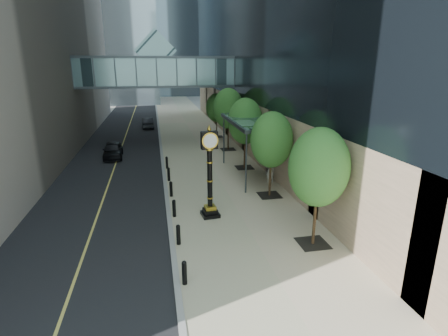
{
  "coord_description": "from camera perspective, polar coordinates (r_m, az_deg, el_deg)",
  "views": [
    {
      "loc": [
        -3.51,
        -10.84,
        8.31
      ],
      "look_at": [
        -0.15,
        5.94,
        3.19
      ],
      "focal_mm": 28.0,
      "sensor_mm": 36.0,
      "label": 1
    }
  ],
  "objects": [
    {
      "name": "ground",
      "position": [
        14.11,
        5.65,
        -19.54
      ],
      "size": [
        320.0,
        320.0,
        0.0
      ],
      "primitive_type": "plane",
      "color": "gray",
      "rests_on": "ground"
    },
    {
      "name": "pedestrian",
      "position": [
        25.32,
        7.56,
        -0.41
      ],
      "size": [
        0.65,
        0.43,
        1.77
      ],
      "primitive_type": "imported",
      "rotation": [
        0.0,
        0.0,
        3.13
      ],
      "color": "#B2ACA3",
      "rests_on": "sidewalk"
    },
    {
      "name": "street_trees",
      "position": [
        27.82,
        3.65,
        7.41
      ],
      "size": [
        2.94,
        28.59,
        6.05
      ],
      "color": "black",
      "rests_on": "sidewalk"
    },
    {
      "name": "car_far",
      "position": [
        48.41,
        -12.37,
        7.22
      ],
      "size": [
        1.65,
        4.16,
        1.35
      ],
      "primitive_type": "imported",
      "rotation": [
        0.0,
        0.0,
        3.2
      ],
      "color": "black",
      "rests_on": "road"
    },
    {
      "name": "entrance_canopy",
      "position": [
        26.14,
        4.36,
        7.54
      ],
      "size": [
        3.0,
        8.0,
        4.38
      ],
      "color": "#383F44",
      "rests_on": "ground"
    },
    {
      "name": "skywalk",
      "position": [
        38.85,
        -10.99,
        15.48
      ],
      "size": [
        17.0,
        4.2,
        5.8
      ],
      "color": "#44646D",
      "rests_on": "ground"
    },
    {
      "name": "road",
      "position": [
        51.64,
        -15.17,
        6.83
      ],
      "size": [
        8.0,
        180.0,
        0.02
      ],
      "primitive_type": "cube",
      "color": "black",
      "rests_on": "ground"
    },
    {
      "name": "street_clock",
      "position": [
        19.13,
        -2.33,
        -1.83
      ],
      "size": [
        1.05,
        1.05,
        5.06
      ],
      "rotation": [
        0.0,
        0.0,
        0.11
      ],
      "color": "black",
      "rests_on": "sidewalk"
    },
    {
      "name": "bollard_row",
      "position": [
        21.34,
        -8.4,
        -4.98
      ],
      "size": [
        0.2,
        16.2,
        0.9
      ],
      "color": "black",
      "rests_on": "sidewalk"
    },
    {
      "name": "sidewalk",
      "position": [
        51.71,
        -6.24,
        7.34
      ],
      "size": [
        8.0,
        180.0,
        0.06
      ],
      "primitive_type": "cube",
      "color": "tan",
      "rests_on": "ground"
    },
    {
      "name": "curb",
      "position": [
        51.52,
        -10.71,
        7.12
      ],
      "size": [
        0.25,
        180.0,
        0.07
      ],
      "primitive_type": "cube",
      "color": "gray",
      "rests_on": "ground"
    },
    {
      "name": "car_near",
      "position": [
        33.59,
        -17.69,
        2.81
      ],
      "size": [
        1.87,
        4.23,
        1.42
      ],
      "primitive_type": "imported",
      "rotation": [
        0.0,
        0.0,
        0.05
      ],
      "color": "black",
      "rests_on": "road"
    }
  ]
}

